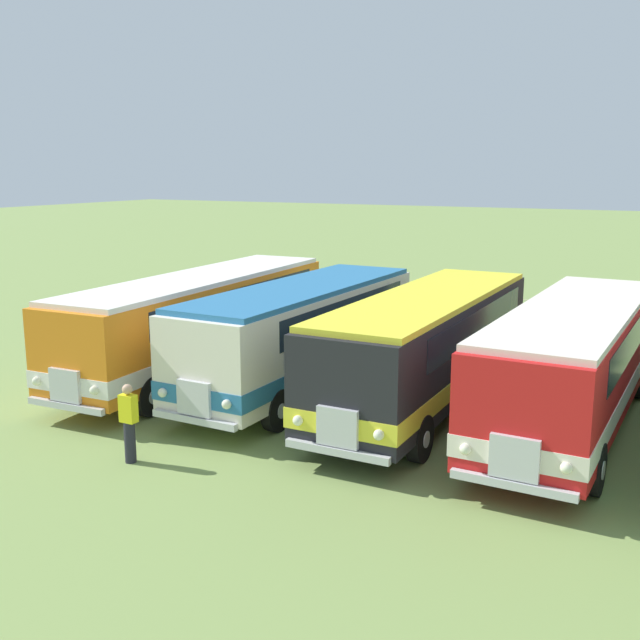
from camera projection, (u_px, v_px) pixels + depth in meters
name	position (u px, v px, depth m)	size (l,w,h in m)	color
bus_first_in_row	(202.00, 316.00, 22.66)	(2.90, 11.63, 2.99)	orange
bus_second_in_row	(303.00, 329.00, 20.80)	(2.78, 9.89, 2.99)	silver
bus_third_in_row	(428.00, 341.00, 19.29)	(2.69, 10.62, 2.99)	black
bus_fourth_in_row	(574.00, 357.00, 17.68)	(2.88, 10.69, 2.99)	red
marshal_person	(129.00, 422.00, 15.74)	(0.36, 0.24, 1.73)	#23232D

